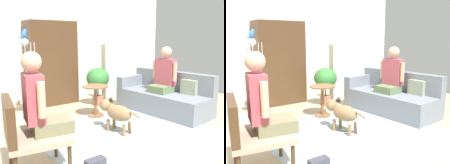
# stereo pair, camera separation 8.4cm
# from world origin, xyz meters

# --- Properties ---
(ground_plane) EXTENTS (7.57, 7.57, 0.00)m
(ground_plane) POSITION_xyz_m (0.00, 0.00, 0.00)
(ground_plane) COLOR tan
(back_wall) EXTENTS (6.91, 0.12, 2.67)m
(back_wall) POSITION_xyz_m (0.00, 2.86, 1.34)
(back_wall) COLOR silver
(back_wall) RESTS_ON ground
(area_rug) EXTENTS (2.58, 2.53, 0.01)m
(area_rug) POSITION_xyz_m (-0.05, -0.08, 0.00)
(area_rug) COLOR #9EB2B7
(area_rug) RESTS_ON ground
(couch) EXTENTS (0.95, 1.93, 0.80)m
(couch) POSITION_xyz_m (1.32, 0.51, 0.29)
(couch) COLOR slate
(couch) RESTS_ON ground
(armchair) EXTENTS (0.74, 0.79, 0.88)m
(armchair) POSITION_xyz_m (-1.70, -0.26, 0.53)
(armchair) COLOR #4C331E
(armchair) RESTS_ON ground
(person_on_couch) EXTENTS (0.46, 0.57, 0.90)m
(person_on_couch) POSITION_xyz_m (1.29, 0.48, 0.78)
(person_on_couch) COLOR #5E754E
(person_on_armchair) EXTENTS (0.54, 0.52, 0.88)m
(person_on_armchair) POSITION_xyz_m (-1.54, -0.29, 0.82)
(person_on_armchair) COLOR #797756
(round_end_table) EXTENTS (0.49, 0.49, 0.59)m
(round_end_table) POSITION_xyz_m (0.03, 1.05, 0.37)
(round_end_table) COLOR brown
(round_end_table) RESTS_ON ground
(dog) EXTENTS (0.34, 0.77, 0.51)m
(dog) POSITION_xyz_m (-0.13, 0.19, 0.32)
(dog) COLOR olive
(dog) RESTS_ON ground
(bird_cage_stand) EXTENTS (0.36, 0.36, 1.47)m
(bird_cage_stand) POSITION_xyz_m (-0.99, 1.81, 0.71)
(bird_cage_stand) COLOR silver
(bird_cage_stand) RESTS_ON ground
(parrot) EXTENTS (0.17, 0.10, 0.17)m
(parrot) POSITION_xyz_m (-1.00, 1.81, 1.55)
(parrot) COLOR blue
(parrot) RESTS_ON bird_cage_stand
(potted_plant) EXTENTS (0.51, 0.51, 0.83)m
(potted_plant) POSITION_xyz_m (0.51, 1.68, 0.56)
(potted_plant) COLOR #996047
(potted_plant) RESTS_ON ground
(column_lamp) EXTENTS (0.20, 0.20, 1.33)m
(column_lamp) POSITION_xyz_m (0.84, 1.81, 0.66)
(column_lamp) COLOR #4C4742
(column_lamp) RESTS_ON ground
(armoire_cabinet) EXTENTS (1.05, 0.56, 1.84)m
(armoire_cabinet) POSITION_xyz_m (-0.23, 2.45, 0.92)
(armoire_cabinet) COLOR #4C331E
(armoire_cabinet) RESTS_ON ground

